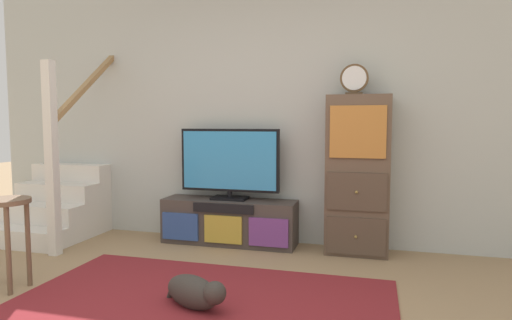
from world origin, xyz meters
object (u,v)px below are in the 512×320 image
Objects in this scene: television at (230,162)px; dog at (195,292)px; bar_stool_near at (7,222)px; side_cabinet at (358,175)px; desk_clock at (354,80)px; media_console at (229,222)px.

dog is at bearing -79.54° from television.
dog is at bearing 1.34° from bar_stool_near.
desk_clock is (-0.05, -0.02, 0.89)m from side_cabinet.
media_console is 0.61m from television.
television reaches higher than media_console.
dog is (1.48, 0.03, -0.39)m from bar_stool_near.
media_console is 0.92× the size of side_cabinet.
desk_clock is at bearing -162.25° from side_cabinet.
desk_clock is 0.55× the size of dog.
television is at bearing 179.38° from side_cabinet.
side_cabinet is 5.28× the size of desk_clock.
dog is (-0.93, -1.55, -1.51)m from desk_clock.
side_cabinet reaches higher than dog.
media_console is 4.87× the size of desk_clock.
television reaches higher than dog.
side_cabinet reaches higher than media_console.
media_console is at bearing 179.78° from desk_clock.
media_console is 1.59m from dog.
desk_clock is at bearing 59.00° from dog.
bar_stool_near is at bearing -178.66° from dog.
bar_stool_near is at bearing -146.92° from side_cabinet.
side_cabinet is 2.19× the size of bar_stool_near.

